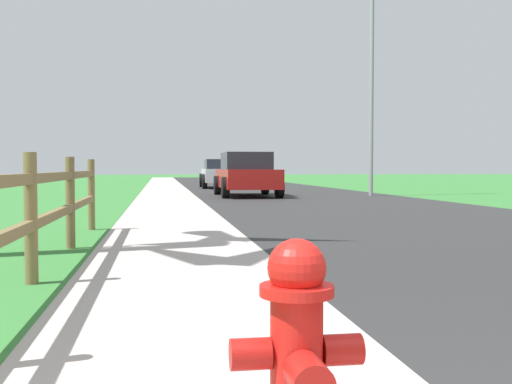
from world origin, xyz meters
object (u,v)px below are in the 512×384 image
(fire_hydrant, at_px, (297,352))
(parked_car_silver, at_px, (222,173))
(parked_suv_red, at_px, (246,174))
(street_lamp, at_px, (375,75))

(fire_hydrant, bearing_deg, parked_car_silver, 84.78)
(fire_hydrant, relative_size, parked_suv_red, 0.17)
(parked_suv_red, height_order, parked_car_silver, parked_suv_red)
(parked_car_silver, bearing_deg, parked_suv_red, -90.25)
(parked_suv_red, xyz_separation_m, street_lamp, (4.41, -0.50, 3.42))
(fire_hydrant, height_order, parked_suv_red, parked_suv_red)
(fire_hydrant, relative_size, street_lamp, 0.11)
(street_lamp, bearing_deg, fire_hydrant, -110.51)
(parked_car_silver, height_order, street_lamp, street_lamp)
(fire_hydrant, xyz_separation_m, parked_car_silver, (2.53, 27.70, 0.33))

